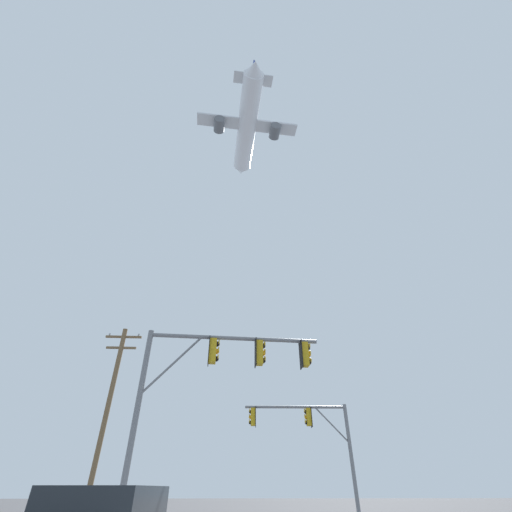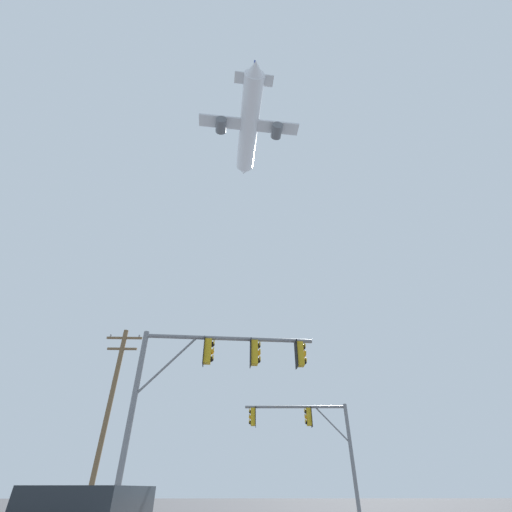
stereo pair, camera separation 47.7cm
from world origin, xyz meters
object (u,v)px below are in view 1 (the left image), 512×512
(signal_pole_near, at_px, (215,372))
(airplane, at_px, (247,126))
(utility_pole, at_px, (108,408))
(signal_pole_far, at_px, (311,431))

(signal_pole_near, xyz_separation_m, airplane, (1.19, 21.32, 45.04))
(utility_pole, height_order, airplane, airplane)
(signal_pole_near, bearing_deg, signal_pole_far, 59.19)
(utility_pole, bearing_deg, airplane, 59.62)
(utility_pole, xyz_separation_m, airplane, (7.56, 12.90, 44.79))
(signal_pole_far, bearing_deg, utility_pole, 179.43)
(signal_pole_far, relative_size, airplane, 0.28)
(utility_pole, bearing_deg, signal_pole_near, -52.89)
(signal_pole_near, distance_m, utility_pole, 10.57)
(signal_pole_near, distance_m, airplane, 49.85)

